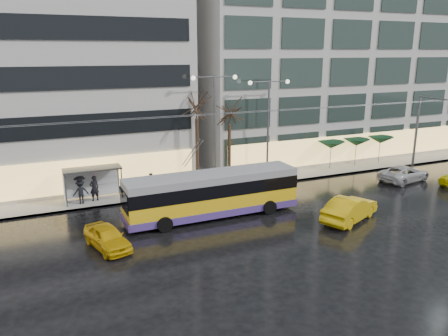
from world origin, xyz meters
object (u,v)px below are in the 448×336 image
taxi_a (107,237)px  trolleybus (212,195)px  bus_shelter (87,177)px  street_lamp_near (215,115)px

taxi_a → trolleybus: bearing=1.4°
bus_shelter → trolleybus: bearing=-41.1°
bus_shelter → taxi_a: (0.00, -8.75, -1.29)m
street_lamp_near → trolleybus: bearing=-113.8°
trolleybus → street_lamp_near: 8.52m
bus_shelter → street_lamp_near: size_ratio=0.47×
street_lamp_near → taxi_a: 14.65m
taxi_a → bus_shelter: bearing=74.8°
trolleybus → street_lamp_near: (2.92, 6.63, 4.48)m
bus_shelter → taxi_a: bearing=-90.0°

